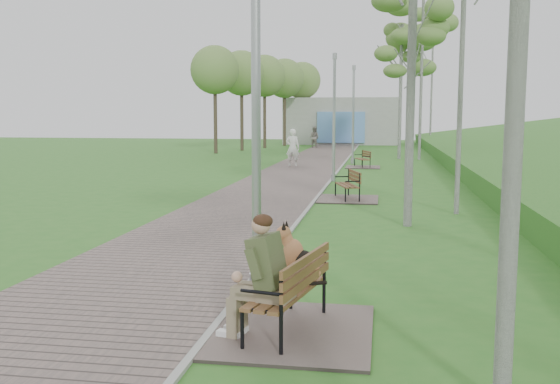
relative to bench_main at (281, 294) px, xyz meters
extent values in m
cube|color=#645651|center=(-2.58, 18.74, -0.47)|extent=(3.50, 67.00, 0.04)
cube|color=#999993|center=(-0.83, 18.74, -0.46)|extent=(0.10, 67.00, 0.05)
cube|color=#9E9E99|center=(-2.33, 48.24, 1.51)|extent=(10.00, 5.00, 4.00)
cube|color=#5F8FD4|center=(-2.33, 45.64, 1.01)|extent=(4.00, 0.20, 2.60)
cube|color=#645651|center=(0.10, 0.05, -0.47)|extent=(1.98, 2.20, 0.04)
cube|color=brown|center=(0.05, 0.05, 0.01)|extent=(0.83, 1.72, 0.04)
cube|color=brown|center=(0.31, 0.00, 0.30)|extent=(0.39, 1.62, 0.36)
cube|color=#645651|center=(0.16, 11.92, -0.47)|extent=(1.82, 2.02, 0.04)
cube|color=brown|center=(0.11, 11.92, -0.03)|extent=(0.86, 1.58, 0.04)
cube|color=brown|center=(0.34, 11.99, 0.24)|extent=(0.46, 1.47, 0.33)
cube|color=#645651|center=(0.23, 23.71, -0.47)|extent=(1.66, 1.85, 0.04)
cube|color=brown|center=(0.18, 23.71, -0.07)|extent=(0.85, 1.45, 0.04)
cube|color=brown|center=(0.39, 23.78, 0.18)|extent=(0.49, 1.32, 0.30)
cylinder|color=#9EA1A6|center=(-0.60, 1.50, -0.32)|extent=(0.22, 0.22, 0.33)
cylinder|color=#9EA1A6|center=(-0.60, 1.50, 2.28)|extent=(0.13, 0.13, 5.54)
cylinder|color=#9EA1A6|center=(-0.71, 17.17, -0.35)|extent=(0.19, 0.19, 0.29)
cylinder|color=#9EA1A6|center=(-0.71, 17.17, 1.90)|extent=(0.11, 0.11, 4.77)
cylinder|color=#9EA1A6|center=(-0.71, 17.17, 4.33)|extent=(0.17, 0.17, 0.24)
cylinder|color=#9EA1A6|center=(-0.39, 25.98, -0.34)|extent=(0.20, 0.20, 0.30)
cylinder|color=#9EA1A6|center=(-0.39, 25.98, 2.00)|extent=(0.12, 0.12, 4.97)
cylinder|color=#9EA1A6|center=(-0.39, 25.98, 4.53)|extent=(0.18, 0.18, 0.25)
imported|color=white|center=(-3.26, 23.63, 0.46)|extent=(0.72, 0.51, 1.90)
imported|color=gray|center=(-4.03, 40.66, 0.34)|extent=(0.99, 0.90, 1.66)
cylinder|color=silver|center=(1.78, 7.62, 3.37)|extent=(0.18, 0.18, 7.71)
cylinder|color=silver|center=(3.13, 9.67, 4.37)|extent=(0.17, 0.17, 9.72)
cylinder|color=silver|center=(2.14, 18.68, 3.22)|extent=(0.15, 0.15, 7.41)
ellipsoid|color=olive|center=(2.14, 18.68, 5.59)|extent=(2.23, 2.23, 3.26)
cylinder|color=silver|center=(2.13, 30.06, 3.38)|extent=(0.17, 0.17, 7.73)
ellipsoid|color=olive|center=(2.13, 30.06, 5.85)|extent=(2.49, 2.49, 3.40)
cylinder|color=silver|center=(3.26, 29.55, 4.81)|extent=(0.18, 0.18, 10.60)
ellipsoid|color=olive|center=(3.26, 29.55, 8.21)|extent=(2.62, 2.62, 4.66)
cylinder|color=silver|center=(2.23, 33.94, 3.33)|extent=(0.18, 0.18, 7.64)
ellipsoid|color=olive|center=(2.23, 33.94, 5.78)|extent=(2.66, 2.66, 3.36)
cylinder|color=silver|center=(5.13, 47.16, 5.01)|extent=(0.20, 0.20, 11.01)
ellipsoid|color=olive|center=(5.13, 47.16, 8.54)|extent=(2.83, 2.83, 4.84)
camera|label=1|loc=(1.17, -7.15, 2.14)|focal=40.00mm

